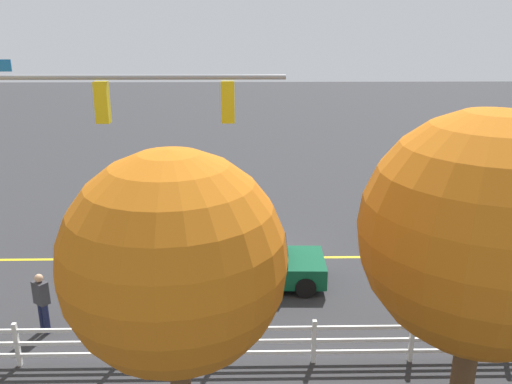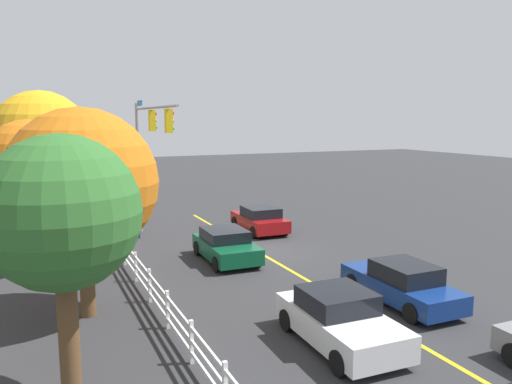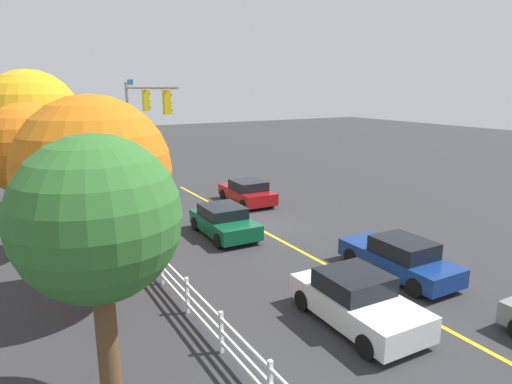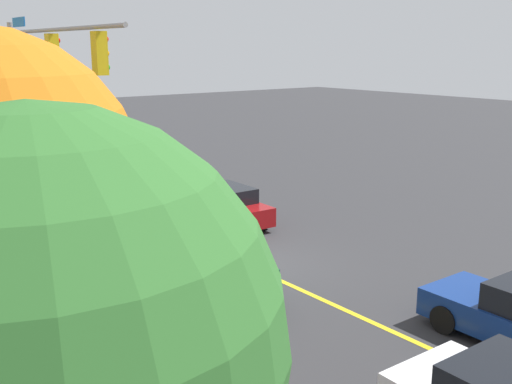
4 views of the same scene
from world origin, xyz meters
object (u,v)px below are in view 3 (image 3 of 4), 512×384
Objects in this scene: car_3 at (357,300)px; tree_2 at (97,221)px; pedestrian at (132,197)px; car_1 at (247,192)px; tree_1 at (31,119)px; car_2 at (224,221)px; tree_3 at (94,173)px; car_0 at (399,258)px; tree_0 at (29,150)px.

tree_2 is (-0.11, 6.91, 3.48)m from car_3.
pedestrian is at bearing -168.64° from car_3.
car_1 is at bearing -38.38° from tree_2.
car_1 is at bearing -153.57° from pedestrian.
tree_2 is (-14.82, 4.37, 3.26)m from pedestrian.
tree_1 is (17.81, 6.79, 4.34)m from car_3.
car_2 is at bearing -142.01° from tree_1.
pedestrian is at bearing -19.69° from tree_3.
tree_3 is at bearing -55.57° from car_2.
tree_3 reaches higher than car_1.
car_3 reaches higher than car_0.
tree_3 is (5.08, -0.88, -0.00)m from tree_2.
tree_2 is at bearing 100.91° from car_0.
car_1 is (11.71, -0.20, 0.00)m from car_0.
car_1 is 14.00m from car_3.
pedestrian reaches higher than car_1.
car_0 is 0.75× the size of tree_0.
pedestrian is 15.79m from tree_2.
tree_3 is (-3.98, 6.16, 3.51)m from car_2.
tree_2 reaches higher than car_2.
car_1 is 6.51m from pedestrian.
car_0 is 0.78× the size of tree_2.
car_2 is 8.53m from tree_0.
car_1 is 1.02× the size of car_2.
pedestrian is at bearing -153.62° from car_2.
tree_1 is at bearing 33.91° from car_0.
tree_3 reaches higher than car_2.
car_0 is at bearing -128.07° from tree_0.
tree_2 is at bearing 170.16° from tree_3.
car_1 is 0.55× the size of tree_1.
tree_0 is (8.68, 11.08, 3.65)m from car_0.
car_3 is 0.72× the size of tree_2.
car_3 is at bearing -159.13° from tree_1.
car_2 is 0.63× the size of tree_3.
car_0 is at bearing -79.97° from tree_2.
car_3 reaches higher than car_2.
tree_3 reaches higher than car_3.
tree_2 is (-10.54, -0.53, -0.13)m from tree_0.
tree_1 reaches higher than tree_2.
car_0 is 2.71× the size of pedestrian.
pedestrian is 0.26× the size of tree_3.
car_3 is 8.55m from tree_3.
car_2 is 2.41× the size of pedestrian.
pedestrian is (5.76, 2.67, 0.25)m from car_2.
tree_0 is at bearing 107.02° from car_1.
car_0 is at bearing 117.34° from car_3.
tree_3 is (3.21, 9.67, 3.52)m from car_0.
tree_3 reaches higher than tree_0.
car_0 is at bearing -146.98° from tree_1.
tree_2 is at bearing -177.14° from tree_0.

